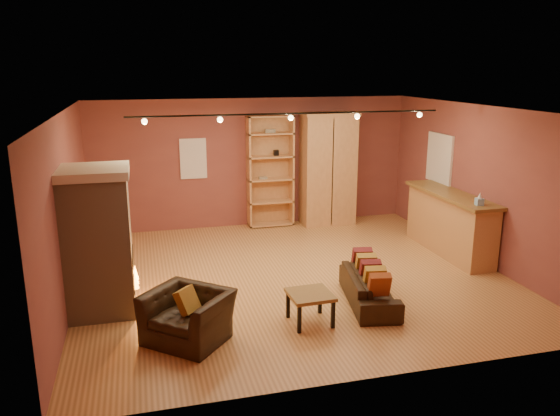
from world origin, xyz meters
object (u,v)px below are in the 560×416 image
object	(u,v)px
armchair	(188,308)
coffee_table	(310,297)
fireplace	(99,241)
bookcase	(270,170)
armoire	(328,169)
loveseat	(369,282)
bar_counter	(450,223)

from	to	relation	value
armchair	coffee_table	world-z (taller)	armchair
fireplace	bookcase	xyz separation A→B (m)	(3.39, 3.72, 0.18)
armoire	loveseat	xyz separation A→B (m)	(-0.83, -4.26, -0.91)
fireplace	bookcase	size ratio (longest dim) A/B	0.87
bookcase	armoire	size ratio (longest dim) A/B	0.98
fireplace	coffee_table	xyz separation A→B (m)	(2.79, -1.13, -0.68)
fireplace	bar_counter	distance (m)	6.34
loveseat	armchair	distance (m)	2.78
bookcase	coffee_table	bearing A→B (deg)	-97.02
fireplace	bar_counter	bearing A→B (deg)	9.31
loveseat	coffee_table	size ratio (longest dim) A/B	2.70
loveseat	armoire	bearing A→B (deg)	-0.74
bookcase	coffee_table	size ratio (longest dim) A/B	4.02
loveseat	armchair	world-z (taller)	armchair
loveseat	armchair	xyz separation A→B (m)	(-2.74, -0.47, 0.11)
armchair	coffee_table	xyz separation A→B (m)	(1.68, 0.07, -0.07)
bar_counter	loveseat	distance (m)	2.98
fireplace	coffee_table	bearing A→B (deg)	-22.07
loveseat	coffee_table	world-z (taller)	loveseat
fireplace	bookcase	bearing A→B (deg)	47.70
armoire	armchair	distance (m)	5.98
bookcase	armchair	size ratio (longest dim) A/B	2.05
armchair	coffee_table	size ratio (longest dim) A/B	1.96
fireplace	bar_counter	size ratio (longest dim) A/B	0.87
armoire	armchair	world-z (taller)	armoire
armoire	loveseat	world-z (taller)	armoire
armoire	loveseat	distance (m)	4.43
coffee_table	fireplace	bearing A→B (deg)	157.93
armoire	coffee_table	size ratio (longest dim) A/B	4.09
fireplace	armoire	distance (m)	5.86
armoire	coffee_table	bearing A→B (deg)	-112.00
bookcase	bar_counter	xyz separation A→B (m)	(2.85, -2.70, -0.65)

